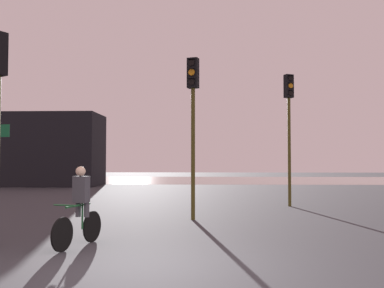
{
  "coord_description": "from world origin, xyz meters",
  "views": [
    {
      "loc": [
        0.92,
        -6.71,
        1.72
      ],
      "look_at": [
        0.5,
        5.0,
        2.2
      ],
      "focal_mm": 40.0,
      "sensor_mm": 36.0,
      "label": 1
    }
  ],
  "objects": [
    {
      "name": "ground_plane",
      "position": [
        0.0,
        0.0,
        0.0
      ],
      "size": [
        120.0,
        120.0,
        0.0
      ],
      "primitive_type": "plane",
      "color": "#333338"
    },
    {
      "name": "water_strip",
      "position": [
        0.0,
        33.13,
        0.0
      ],
      "size": [
        80.0,
        16.0,
        0.01
      ],
      "primitive_type": "cube",
      "color": "gray",
      "rests_on": "ground"
    },
    {
      "name": "traffic_light_center",
      "position": [
        0.49,
        5.96,
        3.32
      ],
      "size": [
        0.38,
        0.39,
        4.81
      ],
      "rotation": [
        0.0,
        0.0,
        2.85
      ],
      "color": "#4C4719",
      "rests_on": "ground"
    },
    {
      "name": "cyclist",
      "position": [
        -1.68,
        1.96,
        0.82
      ],
      "size": [
        0.63,
        1.65,
        1.62
      ],
      "rotation": [
        0.0,
        0.0,
        2.85
      ],
      "color": "black",
      "rests_on": "ground"
    },
    {
      "name": "traffic_light_far_right",
      "position": [
        4.08,
        9.89,
        3.5
      ],
      "size": [
        0.39,
        0.41,
        5.09
      ],
      "rotation": [
        0.0,
        0.0,
        3.56
      ],
      "color": "#4C4719",
      "rests_on": "ground"
    },
    {
      "name": "distant_building",
      "position": [
        -12.41,
        23.13,
        2.53
      ],
      "size": [
        11.44,
        4.0,
        5.07
      ],
      "primitive_type": "cube",
      "color": "black",
      "rests_on": "ground"
    }
  ]
}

